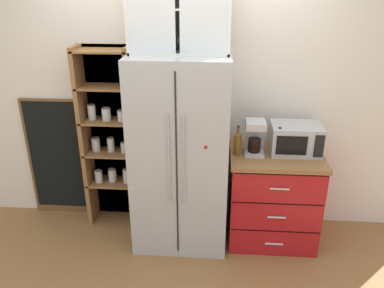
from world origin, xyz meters
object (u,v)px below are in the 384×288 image
Objects in this scene: refrigerator at (181,153)px; mug_cream at (277,149)px; bottle_amber at (238,142)px; chalkboard_menu at (57,158)px; microwave at (295,139)px; mug_navy at (277,148)px; coffee_maker at (254,137)px; bottle_clear at (279,144)px.

mug_cream is at bearing 2.97° from refrigerator.
chalkboard_menu reaches higher than bottle_amber.
chalkboard_menu is (-1.31, 0.32, -0.25)m from refrigerator.
microwave is 3.97× the size of mug_navy.
coffee_maker reaches higher than mug_cream.
chalkboard_menu is (-2.33, 0.23, -0.38)m from microwave.
mug_cream is 0.10m from bottle_clear.
microwave is 0.18m from mug_navy.
mug_cream is (0.00, -0.01, -0.00)m from mug_navy.
refrigerator is at bearing -13.75° from chalkboard_menu.
mug_navy is 0.42× the size of bottle_amber.
bottle_amber is at bearing 177.44° from bottle_clear.
refrigerator is 6.52× the size of bottle_clear.
microwave is 0.52m from bottle_amber.
coffee_maker is at bearing 16.43° from bottle_amber.
microwave is 1.42× the size of coffee_maker.
microwave is 0.19m from mug_cream.
microwave is 0.19m from bottle_clear.
refrigerator is 0.86m from mug_navy.
bottle_clear is at bearing -0.94° from refrigerator.
microwave is 2.37m from chalkboard_menu.
bottle_clear is (-0.00, -0.07, 0.07)m from mug_navy.
refrigerator reaches higher than chalkboard_menu.
refrigerator is at bearing -177.03° from mug_cream.
mug_navy is 0.09× the size of chalkboard_menu.
coffee_maker is at bearing -8.01° from chalkboard_menu.
bottle_clear is (-0.00, -0.06, 0.08)m from mug_cream.
bottle_amber reaches higher than mug_navy.
coffee_maker is 1.16× the size of bottle_amber.
microwave is at bearing 4.89° from refrigerator.
microwave is 3.85× the size of mug_cream.
mug_navy reaches higher than mug_cream.
refrigerator is 4.02× the size of microwave.
mug_navy is at bearing -6.94° from chalkboard_menu.
bottle_amber is at bearing 0.19° from refrigerator.
refrigerator is at bearing 179.06° from bottle_clear.
refrigerator is 6.62× the size of bottle_amber.
bottle_amber is 0.35m from bottle_clear.
mug_navy is at bearing 3.79° from refrigerator.
refrigerator is at bearing -176.21° from mug_navy.
microwave is at bearing 32.14° from bottle_clear.
chalkboard_menu is at bearing 172.74° from mug_cream.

